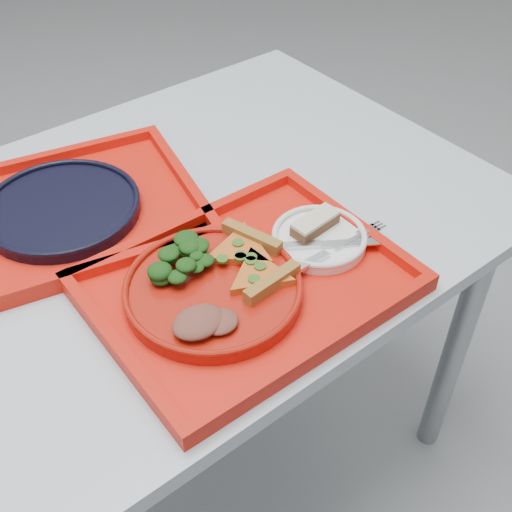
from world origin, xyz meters
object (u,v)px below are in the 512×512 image
(dinner_plate, at_px, (213,291))
(navy_plate, at_px, (62,209))
(tray_far, at_px, (64,216))
(tray_main, at_px, (247,286))
(dessert_bar, at_px, (315,223))

(dinner_plate, relative_size, navy_plate, 1.00)
(tray_far, distance_m, dinner_plate, 0.33)
(tray_main, bearing_deg, navy_plate, 114.40)
(tray_main, distance_m, tray_far, 0.35)
(dessert_bar, bearing_deg, tray_main, -178.46)
(tray_main, height_order, dessert_bar, dessert_bar)
(dinner_plate, distance_m, navy_plate, 0.33)
(tray_far, xyz_separation_m, dinner_plate, (0.09, -0.32, 0.02))
(tray_far, bearing_deg, dinner_plate, -62.10)
(tray_far, height_order, navy_plate, navy_plate)
(tray_main, relative_size, tray_far, 1.00)
(tray_main, xyz_separation_m, tray_far, (-0.14, 0.33, 0.00))
(tray_main, relative_size, dessert_bar, 5.23)
(dessert_bar, bearing_deg, dinner_plate, 176.93)
(dinner_plate, xyz_separation_m, dessert_bar, (0.21, 0.01, 0.02))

